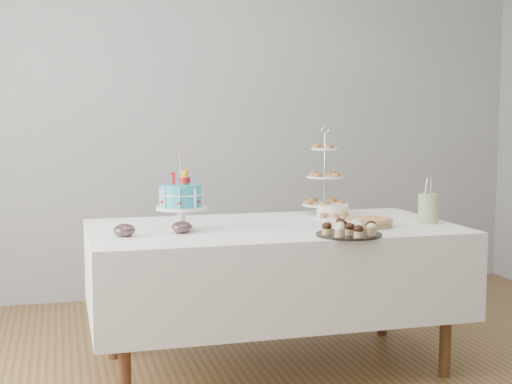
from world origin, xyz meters
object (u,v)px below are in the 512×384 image
object	(u,v)px
pie	(367,222)
jam_bowl_a	(182,227)
plate_stack	(333,211)
tiered_stand	(325,177)
birthday_cake	(182,209)
utensil_pitcher	(429,207)
table	(273,268)
pastry_plate	(333,216)
jam_bowl_b	(124,230)
cupcake_tray	(349,228)

from	to	relation	value
pie	jam_bowl_a	xyz separation A→B (m)	(-0.98, 0.04, 0.00)
plate_stack	tiered_stand	bearing A→B (deg)	91.46
birthday_cake	utensil_pitcher	bearing A→B (deg)	11.00
table	tiered_stand	xyz separation A→B (m)	(0.43, 0.36, 0.45)
pastry_plate	jam_bowl_b	size ratio (longest dim) A/B	2.11
table	birthday_cake	world-z (taller)	birthday_cake
tiered_stand	plate_stack	bearing A→B (deg)	-88.54
plate_stack	cupcake_tray	bearing A→B (deg)	-104.64
birthday_cake	table	bearing A→B (deg)	17.71
table	tiered_stand	bearing A→B (deg)	40.03
table	pastry_plate	size ratio (longest dim) A/B	8.58
pie	pastry_plate	world-z (taller)	pie
cupcake_tray	jam_bowl_b	bearing A→B (deg)	166.01
table	tiered_stand	size ratio (longest dim) A/B	3.67
table	jam_bowl_a	distance (m)	0.58
pie	plate_stack	xyz separation A→B (m)	(-0.04, 0.39, 0.01)
tiered_stand	pastry_plate	xyz separation A→B (m)	(-0.02, -0.19, -0.20)
pie	jam_bowl_b	xyz separation A→B (m)	(-1.26, 0.01, 0.01)
tiered_stand	pastry_plate	bearing A→B (deg)	-95.79
birthday_cake	jam_bowl_a	xyz separation A→B (m)	(-0.02, -0.09, -0.08)
pastry_plate	jam_bowl_a	world-z (taller)	jam_bowl_a
cupcake_tray	pie	bearing A→B (deg)	50.03
tiered_stand	utensil_pitcher	xyz separation A→B (m)	(0.42, -0.48, -0.13)
tiered_stand	jam_bowl_b	distance (m)	1.32
plate_stack	utensil_pitcher	xyz separation A→B (m)	(0.41, -0.36, 0.05)
birthday_cake	jam_bowl_b	distance (m)	0.33
birthday_cake	tiered_stand	world-z (taller)	tiered_stand
birthday_cake	plate_stack	bearing A→B (deg)	31.07
table	plate_stack	size ratio (longest dim) A/B	10.34
birthday_cake	tiered_stand	distance (m)	0.99
pie	plate_stack	world-z (taller)	plate_stack
table	jam_bowl_a	bearing A→B (deg)	-167.76
jam_bowl_a	jam_bowl_b	bearing A→B (deg)	-174.31
plate_stack	pie	bearing A→B (deg)	-83.89
pie	jam_bowl_b	size ratio (longest dim) A/B	2.58
table	cupcake_tray	distance (m)	0.55
birthday_cake	pastry_plate	world-z (taller)	birthday_cake
tiered_stand	jam_bowl_b	xyz separation A→B (m)	(-1.21, -0.50, -0.19)
jam_bowl_a	utensil_pitcher	size ratio (longest dim) A/B	0.42
plate_stack	birthday_cake	bearing A→B (deg)	-164.67
birthday_cake	utensil_pitcher	world-z (taller)	birthday_cake
plate_stack	jam_bowl_b	world-z (taller)	plate_stack
plate_stack	jam_bowl_a	xyz separation A→B (m)	(-0.93, -0.34, -0.01)
jam_bowl_a	jam_bowl_b	world-z (taller)	jam_bowl_b
birthday_cake	pastry_plate	size ratio (longest dim) A/B	1.78
table	cupcake_tray	bearing A→B (deg)	-56.73
cupcake_tray	utensil_pitcher	xyz separation A→B (m)	(0.58, 0.27, 0.05)
birthday_cake	pie	size ratio (longest dim) A/B	1.46
cupcake_tray	pastry_plate	world-z (taller)	cupcake_tray
pie	table	bearing A→B (deg)	162.00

